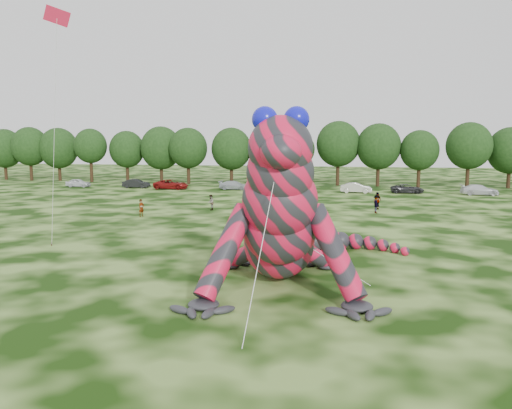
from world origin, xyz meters
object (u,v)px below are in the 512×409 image
object	(u,v)px
car_2	(171,184)
car_5	(356,188)
tree_2	(59,154)
tree_5	(161,155)
inflatable_gecko	(279,195)
tree_14	(510,158)
tree_8	(266,158)
tree_13	(469,155)
spectator_3	(377,201)
spectator_0	(141,208)
car_3	(234,185)
car_1	(136,184)
tree_0	(5,154)
spectator_1	(211,202)
car_6	(407,189)
tree_4	(127,156)
tree_6	(188,156)
tree_9	(299,159)
car_4	(299,185)
flying_kite	(57,34)
car_0	(78,183)
tree_12	(419,159)
spectator_2	(377,204)
tree_1	(30,154)
car_7	(480,190)
tree_7	(231,156)
tree_11	(378,155)

from	to	relation	value
car_2	car_5	size ratio (longest dim) A/B	1.20
tree_2	tree_5	distance (m)	19.90
inflatable_gecko	tree_14	world-z (taller)	tree_14
tree_8	tree_5	bearing A→B (deg)	175.61
tree_13	spectator_3	size ratio (longest dim) A/B	5.40
spectator_0	car_3	bearing A→B (deg)	16.26
tree_5	car_1	xyz separation A→B (m)	(-0.07, -10.32, -4.21)
car_5	car_3	bearing A→B (deg)	86.15
tree_0	spectator_1	size ratio (longest dim) A/B	5.77
tree_0	car_3	world-z (taller)	tree_0
car_6	tree_4	bearing A→B (deg)	75.27
tree_6	tree_9	distance (m)	18.64
car_6	tree_0	bearing A→B (deg)	79.19
tree_6	tree_13	distance (m)	44.69
tree_14	tree_13	bearing A→B (deg)	-165.85
tree_0	car_4	bearing A→B (deg)	-9.37
flying_kite	car_1	xyz separation A→B (m)	(-15.27, 43.97, -12.98)
car_0	spectator_1	distance (m)	35.52
flying_kite	tree_8	xyz separation A→B (m)	(3.71, 52.84, -9.20)
car_1	car_2	bearing A→B (deg)	-98.63
tree_12	spectator_2	size ratio (longest dim) A/B	4.82
tree_1	car_7	bearing A→B (deg)	-8.12
car_7	spectator_1	size ratio (longest dim) A/B	2.97
tree_2	car_3	xyz separation A→B (m)	(35.43, -10.39, -4.16)
tree_4	tree_12	xyz separation A→B (m)	(49.65, -0.97, -0.04)
car_5	tree_6	bearing A→B (deg)	71.24
tree_6	tree_1	bearing A→B (deg)	177.46
tree_6	tree_7	world-z (taller)	tree_6
spectator_2	spectator_1	bearing A→B (deg)	82.71
tree_6	tree_11	xyz separation A→B (m)	(31.34, 1.51, 0.29)
tree_2	tree_0	bearing A→B (deg)	177.66
tree_7	car_3	world-z (taller)	tree_7
flying_kite	tree_8	world-z (taller)	flying_kite
car_0	tree_14	bearing A→B (deg)	-84.70
car_5	spectator_3	size ratio (longest dim) A/B	2.33
tree_13	car_5	bearing A→B (deg)	-149.16
tree_12	tree_8	bearing A→B (deg)	-178.22
spectator_1	car_2	bearing A→B (deg)	-159.86
tree_4	tree_12	world-z (taller)	tree_4
flying_kite	car_1	bearing A→B (deg)	109.15
car_4	spectator_2	xyz separation A→B (m)	(10.26, -22.53, 0.20)
flying_kite	car_4	bearing A→B (deg)	77.72
tree_1	car_3	bearing A→B (deg)	-13.36
spectator_3	car_6	bearing A→B (deg)	-151.42
tree_2	tree_6	world-z (taller)	tree_2
tree_9	spectator_3	distance (m)	29.71
tree_1	spectator_3	size ratio (longest dim) A/B	5.23
car_3	spectator_3	bearing A→B (deg)	-129.49
tree_4	car_0	distance (m)	11.95
inflatable_gecko	spectator_2	world-z (taller)	inflatable_gecko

